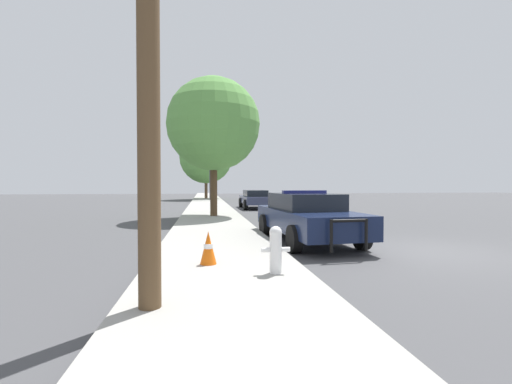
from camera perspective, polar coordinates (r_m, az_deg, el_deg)
ground_plane at (r=9.66m, az=26.26°, el=-8.84°), size 110.00×110.00×0.00m
sidewalk_left at (r=7.97m, az=-5.98°, el=-10.40°), size 3.00×110.00×0.13m
police_car at (r=10.18m, az=8.44°, el=-3.92°), size 2.31×5.05×1.50m
fire_hydrant at (r=6.03m, az=3.29°, el=-9.32°), size 0.50×0.22×0.82m
traffic_light at (r=33.92m, az=-5.48°, el=5.38°), size 3.46×0.35×5.71m
car_background_midblock at (r=23.79m, az=-0.20°, el=-1.09°), size 1.90×4.39×1.28m
tree_sidewalk_far at (r=38.41m, az=-8.34°, el=5.75°), size 5.79×5.79×7.45m
tree_sidewalk_near at (r=17.22m, az=-7.09°, el=11.12°), size 4.57×4.57×6.79m
traffic_cone at (r=6.78m, az=-7.96°, el=-9.17°), size 0.32×0.32×0.64m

